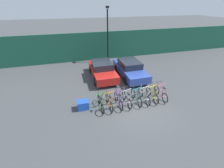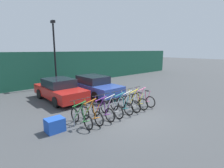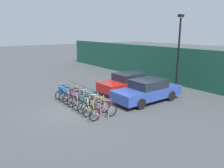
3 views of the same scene
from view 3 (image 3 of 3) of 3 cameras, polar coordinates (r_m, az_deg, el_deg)
The scene contains 15 objects.
ground_plane at distance 12.56m, azimuth -9.17°, elevation -6.76°, with size 120.00×120.00×0.00m, color #424447.
hoarding_wall at distance 18.38m, azimuth 17.98°, elevation 4.15°, with size 36.00×0.16×3.04m, color #19513D.
bike_rack at distance 12.87m, azimuth -7.00°, elevation -3.84°, with size 4.75×0.04×0.57m.
bicycle_green at distance 14.64m, azimuth -11.56°, elevation -2.35°, with size 0.68×1.71×1.05m.
bicycle_orange at distance 14.16m, azimuth -10.62°, elevation -2.85°, with size 0.68×1.71×1.05m.
bicycle_purple at distance 13.63m, azimuth -9.47°, elevation -3.46°, with size 0.68×1.71×1.05m.
bicycle_silver at distance 13.16m, azimuth -8.37°, elevation -4.04°, with size 0.68×1.71×1.05m.
bicycle_teal at distance 12.58m, azimuth -6.89°, elevation -4.82°, with size 0.68×1.71×1.05m.
bicycle_white at distance 12.12m, azimuth -5.57°, elevation -5.51°, with size 0.68×1.71×1.05m.
bicycle_yellow at distance 11.65m, azimuth -4.08°, elevation -6.28°, with size 0.68×1.71×1.05m.
bicycle_pink at distance 11.14m, azimuth -2.26°, elevation -7.22°, with size 0.68×1.71×1.05m.
car_red at distance 15.92m, azimuth 4.16°, elevation 0.36°, with size 1.91×4.32×1.40m.
car_blue at distance 13.95m, azimuth 9.19°, elevation -1.69°, with size 1.91×4.59×1.40m.
lamp_post at distance 17.26m, azimuth 17.03°, elevation 8.97°, with size 0.24×0.44×5.52m.
cargo_crate at distance 15.70m, azimuth -12.35°, elevation -1.68°, with size 0.70×0.56×0.55m, color blue.
Camera 3 is at (10.53, -5.30, 4.34)m, focal length 35.00 mm.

